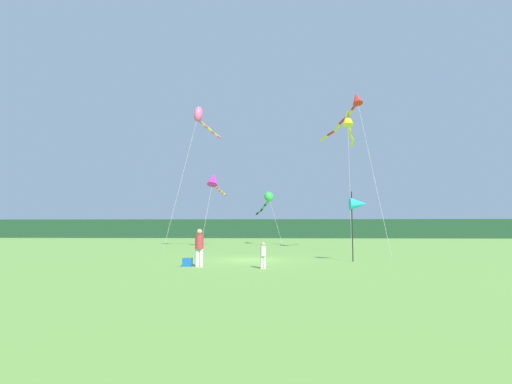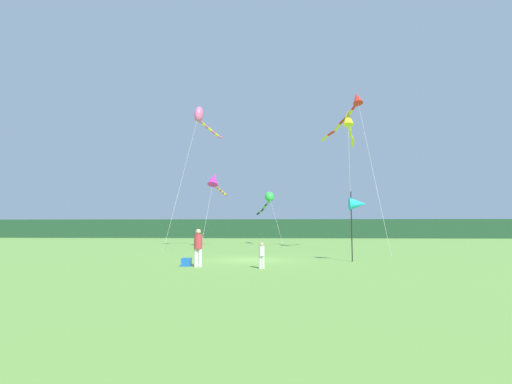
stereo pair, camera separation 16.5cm
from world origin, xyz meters
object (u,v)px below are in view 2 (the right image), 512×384
(cooler_box, at_px, (186,262))
(kite_magenta, at_px, (214,181))
(kite_rainbow, at_px, (200,117))
(person_adult, at_px, (198,246))
(person_child, at_px, (262,254))
(kite_red, at_px, (351,107))
(banner_flag_pole, at_px, (357,205))
(kite_yellow, at_px, (349,121))
(kite_green, at_px, (268,199))

(cooler_box, bearing_deg, kite_magenta, 95.44)
(cooler_box, bearing_deg, kite_rainbow, 99.68)
(person_adult, distance_m, person_child, 3.08)
(kite_red, xyz_separation_m, kite_magenta, (-12.02, 5.31, -5.23))
(person_adult, height_order, banner_flag_pole, banner_flag_pole)
(person_adult, bearing_deg, cooler_box, 156.91)
(banner_flag_pole, height_order, kite_magenta, kite_magenta)
(kite_yellow, relative_size, kite_green, 1.11)
(kite_green, distance_m, kite_rainbow, 12.03)
(kite_rainbow, bearing_deg, banner_flag_pole, -46.52)
(kite_yellow, distance_m, kite_red, 1.15)
(person_child, distance_m, banner_flag_pole, 6.80)
(person_child, bearing_deg, kite_rainbow, 111.41)
(kite_yellow, relative_size, kite_magenta, 1.57)
(cooler_box, distance_m, banner_flag_pole, 9.63)
(cooler_box, height_order, kite_red, kite_red)
(kite_red, bearing_deg, person_child, -116.84)
(banner_flag_pole, bearing_deg, kite_magenta, 125.12)
(kite_green, bearing_deg, kite_red, -56.08)
(banner_flag_pole, distance_m, kite_magenta, 18.31)
(person_adult, xyz_separation_m, kite_red, (9.72, 12.68, 10.54))
(person_adult, relative_size, cooler_box, 4.17)
(kite_red, bearing_deg, cooler_box, -129.73)
(kite_red, distance_m, kite_magenta, 14.14)
(cooler_box, bearing_deg, person_adult, -23.09)
(kite_magenta, bearing_deg, kite_rainbow, -106.02)
(person_adult, height_order, kite_yellow, kite_yellow)
(person_child, distance_m, kite_yellow, 17.72)
(kite_red, bearing_deg, kite_yellow, 172.13)
(person_child, height_order, kite_rainbow, kite_rainbow)
(kite_yellow, bearing_deg, kite_rainbow, 169.43)
(kite_yellow, height_order, kite_magenta, kite_yellow)
(banner_flag_pole, bearing_deg, person_child, -142.94)
(cooler_box, relative_size, kite_yellow, 0.04)
(kite_rainbow, bearing_deg, kite_green, 53.91)
(cooler_box, distance_m, kite_red, 19.73)
(person_adult, bearing_deg, kite_rainbow, 101.74)
(cooler_box, bearing_deg, kite_red, 50.27)
(banner_flag_pole, height_order, kite_rainbow, kite_rainbow)
(banner_flag_pole, relative_size, kite_magenta, 0.53)
(kite_magenta, bearing_deg, kite_yellow, -24.12)
(kite_yellow, distance_m, kite_green, 13.56)
(kite_red, relative_size, kite_rainbow, 0.99)
(person_adult, bearing_deg, kite_magenta, 97.27)
(person_adult, relative_size, kite_rainbow, 0.14)
(kite_yellow, relative_size, kite_rainbow, 0.89)
(banner_flag_pole, xyz_separation_m, kite_rainbow, (-11.21, 11.82, 8.60))
(person_child, bearing_deg, banner_flag_pole, 37.06)
(kite_yellow, relative_size, kite_red, 0.90)
(kite_yellow, bearing_deg, banner_flag_pole, -98.48)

